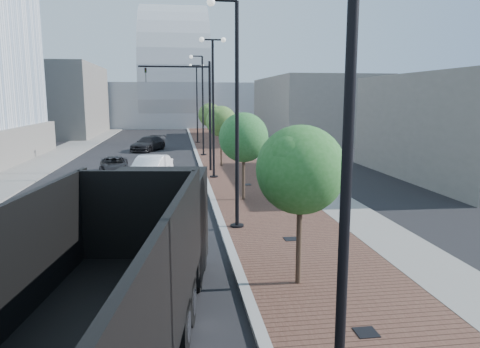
{
  "coord_description": "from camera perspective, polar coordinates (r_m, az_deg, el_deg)",
  "views": [
    {
      "loc": [
        -1.79,
        -8.11,
        5.45
      ],
      "look_at": [
        1.0,
        12.0,
        2.0
      ],
      "focal_mm": 33.83,
      "sensor_mm": 36.0,
      "label": 1
    }
  ],
  "objects": [
    {
      "name": "streetlight_0",
      "position": [
        6.59,
        13.44,
        3.88
      ],
      "size": [
        1.72,
        0.56,
        9.28
      ],
      "color": "black",
      "rests_on": "ground"
    },
    {
      "name": "utility_cover_1",
      "position": [
        17.48,
        6.43,
        -8.14
      ],
      "size": [
        0.5,
        0.5,
        0.02
      ],
      "primitive_type": "cube",
      "color": "black",
      "rests_on": "sidewalk"
    },
    {
      "name": "commercial_block_ne",
      "position": [
        60.79,
        9.21,
        8.16
      ],
      "size": [
        12.0,
        22.0,
        8.0
      ],
      "primitive_type": "cube",
      "color": "slate",
      "rests_on": "ground"
    },
    {
      "name": "streetlight_1",
      "position": [
        18.29,
        -0.73,
        6.17
      ],
      "size": [
        1.44,
        0.56,
        9.21
      ],
      "color": "black",
      "rests_on": "ground"
    },
    {
      "name": "streetlight_4",
      "position": [
        54.17,
        -5.44,
        8.94
      ],
      "size": [
        1.72,
        0.56,
        9.28
      ],
      "color": "black",
      "rests_on": "ground"
    },
    {
      "name": "white_sedan",
      "position": [
        30.35,
        -11.25,
        0.69
      ],
      "size": [
        2.99,
        5.29,
        1.65
      ],
      "primitive_type": "imported",
      "rotation": [
        0.0,
        0.0,
        -0.26
      ],
      "color": "white",
      "rests_on": "ground"
    },
    {
      "name": "tree_1",
      "position": [
        23.48,
        0.55,
        4.62
      ],
      "size": [
        2.59,
        2.58,
        4.7
      ],
      "color": "#382619",
      "rests_on": "ground"
    },
    {
      "name": "dump_truck",
      "position": [
        10.51,
        -13.61,
        -12.2
      ],
      "size": [
        4.64,
        14.05,
        3.77
      ],
      "rotation": [
        0.0,
        0.0,
        -0.14
      ],
      "color": "black",
      "rests_on": "ground"
    },
    {
      "name": "dark_car_far",
      "position": [
        47.62,
        -11.49,
        3.77
      ],
      "size": [
        3.93,
        5.44,
        1.46
      ],
      "primitive_type": "imported",
      "rotation": [
        0.0,
        0.0,
        -0.42
      ],
      "color": "black",
      "rests_on": "ground"
    },
    {
      "name": "utility_cover_0",
      "position": [
        11.36,
        15.64,
        -18.68
      ],
      "size": [
        0.5,
        0.5,
        0.02
      ],
      "primitive_type": "cube",
      "color": "black",
      "rests_on": "sidewalk"
    },
    {
      "name": "curb",
      "position": [
        48.45,
        -5.75,
        3.22
      ],
      "size": [
        0.3,
        140.0,
        0.14
      ],
      "primitive_type": "cube",
      "color": "gray",
      "rests_on": "ground"
    },
    {
      "name": "west_sidewalk",
      "position": [
        49.69,
        -20.91,
        2.78
      ],
      "size": [
        4.0,
        140.0,
        0.12
      ],
      "primitive_type": "cube",
      "color": "slate",
      "rests_on": "ground"
    },
    {
      "name": "convention_center",
      "position": [
        93.11,
        -8.16,
        9.89
      ],
      "size": [
        50.0,
        30.0,
        50.0
      ],
      "color": "#9FA3A9",
      "rests_on": "ground"
    },
    {
      "name": "commercial_block_nw",
      "position": [
        70.51,
        -23.14,
        8.52
      ],
      "size": [
        14.0,
        20.0,
        10.0
      ],
      "primitive_type": "cube",
      "color": "#67625C",
      "rests_on": "ground"
    },
    {
      "name": "utility_cover_2",
      "position": [
        27.95,
        0.87,
        -1.33
      ],
      "size": [
        0.5,
        0.5,
        0.02
      ],
      "primitive_type": "cube",
      "color": "black",
      "rests_on": "sidewalk"
    },
    {
      "name": "pedestrian",
      "position": [
        32.95,
        4.69,
        1.6
      ],
      "size": [
        0.71,
        0.56,
        1.71
      ],
      "primitive_type": "imported",
      "rotation": [
        0.0,
        0.0,
        3.4
      ],
      "color": "black",
      "rests_on": "ground"
    },
    {
      "name": "dark_car_mid",
      "position": [
        33.88,
        -15.61,
        1.06
      ],
      "size": [
        2.5,
        4.53,
        1.2
      ],
      "primitive_type": "imported",
      "rotation": [
        0.0,
        0.0,
        0.12
      ],
      "color": "black",
      "rests_on": "ground"
    },
    {
      "name": "streetlight_2",
      "position": [
        30.21,
        -3.4,
        8.43
      ],
      "size": [
        1.72,
        0.56,
        9.28
      ],
      "color": "black",
      "rests_on": "ground"
    },
    {
      "name": "tree_3",
      "position": [
        47.3,
        -3.76,
        7.45
      ],
      "size": [
        2.46,
        2.42,
        4.88
      ],
      "color": "#382619",
      "rests_on": "ground"
    },
    {
      "name": "commercial_block_e",
      "position": [
        34.44,
        27.32,
        5.33
      ],
      "size": [
        10.0,
        16.0,
        7.0
      ],
      "primitive_type": "cube",
      "color": "#625D58",
      "rests_on": "ground"
    },
    {
      "name": "streetlight_3",
      "position": [
        42.19,
        -4.85,
        8.11
      ],
      "size": [
        1.44,
        0.56,
        9.21
      ],
      "color": "black",
      "rests_on": "ground"
    },
    {
      "name": "sidewalk",
      "position": [
        48.7,
        -1.62,
        3.29
      ],
      "size": [
        7.0,
        140.0,
        0.12
      ],
      "primitive_type": "cube",
      "color": "#4C2D23",
      "rests_on": "ground"
    },
    {
      "name": "concrete_strip",
      "position": [
        49.07,
        1.52,
        3.34
      ],
      "size": [
        2.4,
        140.0,
        0.13
      ],
      "primitive_type": "cube",
      "color": "slate",
      "rests_on": "ground"
    },
    {
      "name": "traffic_mast",
      "position": [
        33.15,
        -5.39,
        8.8
      ],
      "size": [
        5.09,
        0.2,
        8.0
      ],
      "color": "black",
      "rests_on": "ground"
    },
    {
      "name": "tree_2",
      "position": [
        35.35,
        -2.33,
        6.64
      ],
      "size": [
        2.44,
        2.4,
        4.81
      ],
      "color": "#382619",
      "rests_on": "ground"
    },
    {
      "name": "tree_0",
      "position": [
        12.77,
        7.82,
        0.51
      ],
      "size": [
        2.54,
        2.52,
        4.71
      ],
      "color": "#382619",
      "rests_on": "ground"
    }
  ]
}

